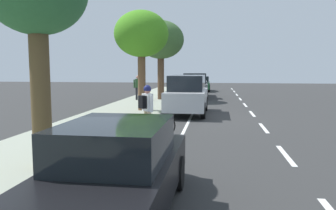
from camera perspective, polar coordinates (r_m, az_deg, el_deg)
name	(u,v)px	position (r m, az deg, el deg)	size (l,w,h in m)	color
ground	(198,116)	(16.55, 5.08, -1.93)	(75.01, 75.01, 0.00)	#303030
sidewalk	(122,114)	(17.15, -7.73, -1.47)	(3.86, 46.88, 0.12)	#979D8A
curb_edge	(162,114)	(16.72, -1.08, -1.61)	(0.16, 46.88, 0.12)	gray
lane_stripe_centre	(252,114)	(17.96, 14.03, -1.43)	(0.14, 44.20, 0.01)	white
lane_stripe_bike_edge	(191,116)	(16.57, 3.95, -1.90)	(0.12, 46.88, 0.01)	white
parked_sedan_green_nearest	(201,84)	(34.66, 5.60, 3.60)	(1.88, 4.42, 1.52)	#1E512D
parked_pickup_grey_second	(195,86)	(27.25, 4.61, 3.20)	(2.16, 5.36, 1.95)	slate
parked_suv_silver_mid	(187,94)	(17.25, 3.28, 1.85)	(2.00, 4.72, 1.99)	#B7BABF
parked_sedan_black_far	(116,171)	(5.44, -8.78, -10.95)	(1.87, 4.41, 1.52)	black
bicycle_at_curb	(151,126)	(11.41, -2.96, -3.64)	(1.61, 0.84, 0.80)	black
cyclist_with_backpack	(147,105)	(11.78, -3.61, 0.06)	(0.54, 0.55, 1.77)	#C6B284
street_tree_near_cyclist	(161,41)	(24.28, -1.24, 10.84)	(3.29, 3.29, 5.58)	brown
street_tree_mid_block	(141,35)	(18.02, -4.53, 11.72)	(2.85, 2.85, 5.22)	brown
pedestrian_on_phone	(138,86)	(23.78, -5.10, 3.22)	(0.61, 0.31, 1.72)	black
fire_hydrant	(175,92)	(25.99, 1.22, 2.28)	(0.22, 0.22, 0.84)	red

